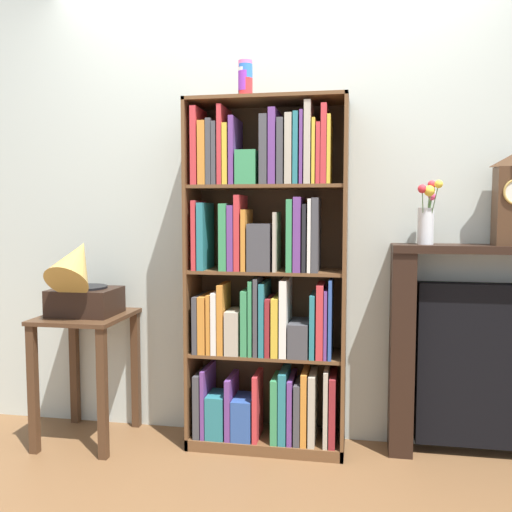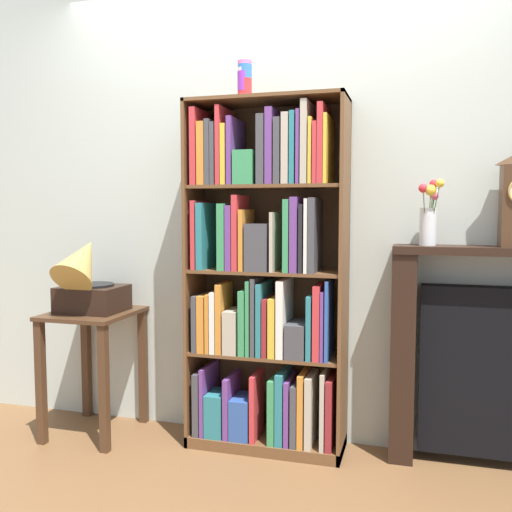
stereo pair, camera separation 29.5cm
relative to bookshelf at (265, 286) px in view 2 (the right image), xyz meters
name	(u,v)px [view 2 (the right image)]	position (x,y,z in m)	size (l,w,h in m)	color
ground_plane	(260,457)	(0.01, -0.11, -0.88)	(7.61, 6.40, 0.02)	brown
wall_back	(292,201)	(0.10, 0.21, 0.45)	(4.61, 0.08, 2.65)	beige
bookshelf	(265,286)	(0.00, 0.00, 0.00)	(0.83, 0.31, 1.85)	brown
cup_stack	(245,80)	(-0.10, -0.03, 1.06)	(0.07, 0.08, 0.19)	red
side_table_left	(94,345)	(-0.98, -0.08, -0.36)	(0.45, 0.50, 0.70)	#472D1C
gramophone	(87,279)	(-0.98, -0.13, 0.02)	(0.34, 0.42, 0.48)	black
fireplace_mantel	(503,361)	(1.18, 0.08, -0.33)	(1.06, 0.21, 1.10)	black
flower_vase	(429,216)	(0.82, 0.05, 0.37)	(0.12, 0.12, 0.32)	silver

